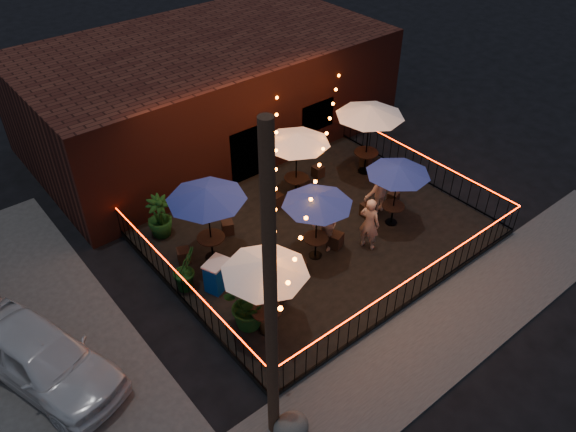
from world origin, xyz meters
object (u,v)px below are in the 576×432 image
utility_pole (271,309)px  cafe_table_0 (265,268)px  cafe_table_4 (398,170)px  cooler (217,275)px  cafe_table_2 (317,200)px  cafe_table_1 (206,195)px  cafe_table_5 (370,112)px  cafe_table_3 (297,139)px  boulder (291,428)px

utility_pole → cafe_table_0: utility_pole is taller
utility_pole → cafe_table_4: utility_pole is taller
cafe_table_0 → cooler: bearing=93.2°
cafe_table_2 → cafe_table_4: cafe_table_2 is taller
cafe_table_1 → cooler: 2.31m
cafe_table_0 → cafe_table_5: (7.60, 3.86, 0.23)m
cafe_table_3 → cafe_table_5: 3.07m
cafe_table_5 → boulder: size_ratio=3.34×
cafe_table_1 → cafe_table_5: 7.14m
cafe_table_3 → boulder: size_ratio=2.92×
cafe_table_3 → cafe_table_2: bearing=-119.1°
utility_pole → cooler: (1.48, 4.53, -3.36)m
cafe_table_1 → cafe_table_3: size_ratio=1.03×
cafe_table_1 → cafe_table_3: (4.08, 0.88, -0.05)m
cafe_table_3 → cooler: 5.45m
utility_pole → cafe_table_5: (9.20, 6.21, -1.35)m
cafe_table_2 → cooler: cafe_table_2 is taller
cooler → cafe_table_2: bearing=-35.0°
cooler → boulder: 5.09m
cafe_table_2 → cafe_table_4: (3.07, -0.36, -0.05)m
cafe_table_0 → cafe_table_2: 3.32m
cafe_table_3 → boulder: (-5.98, -7.01, -2.13)m
cafe_table_1 → cafe_table_4: bearing=-22.5°
utility_pole → cafe_table_1: utility_pole is taller
cafe_table_2 → boulder: (-4.40, -4.17, -1.94)m
utility_pole → cafe_table_2: (4.59, 3.79, -1.72)m
cafe_table_4 → utility_pole: bearing=-155.9°
cafe_table_3 → cooler: cafe_table_3 is taller
cafe_table_5 → boulder: cafe_table_5 is taller
cafe_table_0 → cafe_table_3: size_ratio=0.97×
utility_pole → boulder: bearing=-64.6°
cafe_table_1 → cafe_table_3: cafe_table_1 is taller
cafe_table_2 → boulder: cafe_table_2 is taller
cafe_table_4 → cooler: (-6.18, 1.10, -1.58)m
cafe_table_2 → cafe_table_5: size_ratio=0.89×
utility_pole → cafe_table_3: size_ratio=3.14×
cafe_table_5 → cooler: 8.15m
cafe_table_1 → boulder: (-1.89, -6.13, -2.18)m
cafe_table_1 → boulder: cafe_table_1 is taller
cafe_table_4 → cooler: size_ratio=2.62×
cafe_table_4 → cafe_table_5: cafe_table_5 is taller
cafe_table_2 → cooler: size_ratio=2.68×
cafe_table_0 → cafe_table_1: bearing=81.9°
cafe_table_1 → cafe_table_0: bearing=-98.1°
cooler → cafe_table_0: bearing=-108.4°
cafe_table_4 → cafe_table_5: 3.21m
cafe_table_4 → cafe_table_5: (1.54, 2.78, 0.42)m
cafe_table_0 → cafe_table_3: (4.56, 4.27, 0.05)m
cafe_table_2 → cooler: (-3.11, 0.74, -1.64)m
boulder → cafe_table_5: bearing=36.2°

